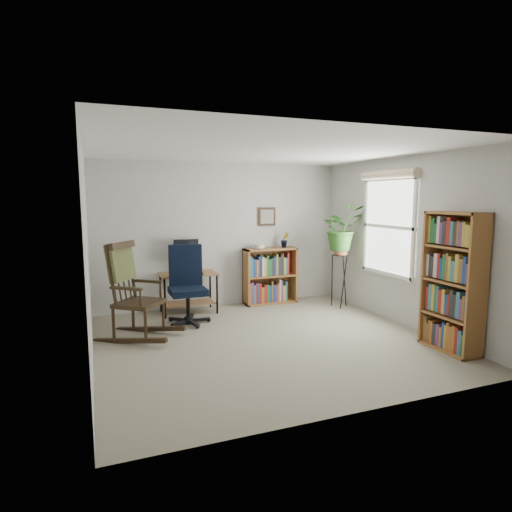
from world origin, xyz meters
name	(u,v)px	position (x,y,z in m)	size (l,w,h in m)	color
floor	(267,341)	(0.00, 0.00, 0.00)	(4.20, 4.00, 0.00)	gray
ceiling	(268,150)	(0.00, 0.00, 2.40)	(4.20, 4.00, 0.00)	white
wall_back	(222,235)	(0.00, 2.00, 1.20)	(4.20, 0.00, 2.40)	#BCBBB7
wall_front	(362,275)	(0.00, -2.00, 1.20)	(4.20, 0.00, 2.40)	#BCBBB7
wall_left	(87,256)	(-2.10, 0.00, 1.20)	(0.00, 4.00, 2.40)	#BCBBB7
wall_right	(403,242)	(2.10, 0.00, 1.20)	(0.00, 4.00, 2.40)	#BCBBB7
window	(388,227)	(2.06, 0.30, 1.40)	(0.12, 1.20, 1.50)	white
desk	(189,293)	(-0.65, 1.70, 0.32)	(0.89, 0.49, 0.64)	olive
monitor	(186,255)	(-0.65, 1.84, 0.92)	(0.46, 0.16, 0.56)	silver
keyboard	(190,274)	(-0.65, 1.58, 0.65)	(0.40, 0.15, 0.03)	black
office_chair	(188,285)	(-0.79, 1.11, 0.58)	(0.63, 0.63, 1.16)	black
rocking_chair	(139,290)	(-1.51, 0.71, 0.64)	(0.66, 1.11, 1.29)	black
low_bookshelf	(270,276)	(0.81, 1.82, 0.48)	(0.91, 0.30, 0.97)	#955F30
tall_bookshelf	(453,282)	(1.92, -1.11, 0.83)	(0.31, 0.73, 1.67)	#955F30
plant_stand	(340,277)	(1.80, 1.15, 0.52)	(0.29, 0.29, 1.04)	black
spider_plant	(342,206)	(1.80, 1.15, 1.69)	(1.69, 1.88, 1.46)	#306C26
potted_plant_small	(285,244)	(1.09, 1.83, 1.02)	(0.13, 0.24, 0.11)	#306C26
framed_picture	(267,217)	(0.81, 1.97, 1.50)	(0.32, 0.04, 0.32)	black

